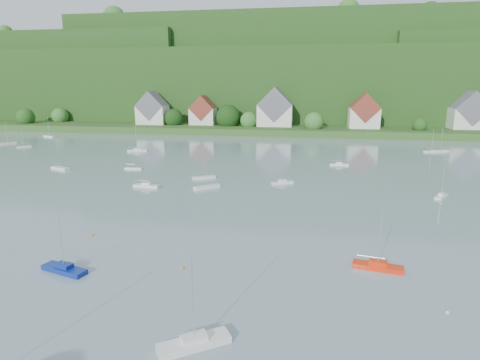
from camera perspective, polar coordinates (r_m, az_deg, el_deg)
name	(u,v)px	position (r m, az deg, el deg)	size (l,w,h in m)	color
far_shore_strip	(267,126)	(201.22, 3.87, 7.74)	(600.00, 60.00, 3.00)	#2B541F
forested_ridge	(278,83)	(268.43, 5.55, 13.78)	(620.00, 181.22, 69.89)	#1D4114
village_building_0	(152,111)	(201.03, -12.52, 9.74)	(14.00, 10.40, 16.00)	silver
village_building_1	(203,113)	(195.11, -5.36, 9.67)	(12.00, 9.36, 14.00)	silver
village_building_2	(275,110)	(188.13, 5.08, 9.99)	(16.00, 11.44, 18.00)	silver
village_building_3	(364,113)	(187.32, 17.47, 9.15)	(13.00, 10.40, 15.50)	silver
village_building_4	(469,114)	(202.17, 30.17, 8.27)	(15.00, 10.40, 16.50)	silver
near_sailboat_1	(64,269)	(53.82, -24.03, -11.59)	(6.35, 3.30, 8.26)	navy
near_sailboat_3	(194,342)	(37.45, -6.64, -22.19)	(6.33, 5.03, 8.64)	white
near_sailboat_5	(378,266)	(52.85, 19.26, -11.61)	(6.21, 2.78, 8.11)	red
mooring_buoy_2	(182,269)	(50.75, -8.32, -12.58)	(0.40, 0.40, 0.40)	orange
mooring_buoy_3	(92,236)	(64.25, -20.63, -7.57)	(0.45, 0.45, 0.45)	orange
mooring_buoy_4	(447,313)	(46.62, 27.73, -16.66)	(0.39, 0.39, 0.39)	silver
far_sailboat_cluster	(289,160)	(118.60, 7.06, 2.93)	(196.65, 76.62, 8.71)	white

